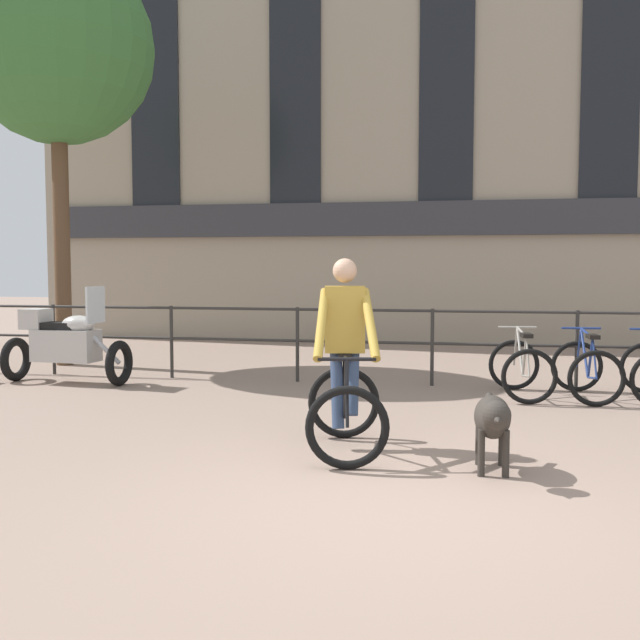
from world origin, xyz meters
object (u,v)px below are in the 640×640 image
at_px(dog, 493,419).
at_px(parked_motorcycle, 65,343).
at_px(cyclist_with_bike, 345,364).
at_px(parked_bicycle_mid_left, 586,370).
at_px(parked_bicycle_near_lamp, 521,368).

height_order(dog, parked_motorcycle, parked_motorcycle).
bearing_deg(dog, parked_motorcycle, 146.22).
xyz_separation_m(cyclist_with_bike, dog, (1.27, -0.57, -0.33)).
bearing_deg(parked_motorcycle, cyclist_with_bike, -119.70).
bearing_deg(parked_bicycle_mid_left, parked_bicycle_near_lamp, -3.99).
bearing_deg(dog, parked_bicycle_near_lamp, 80.38).
bearing_deg(cyclist_with_bike, parked_motorcycle, 135.76).
bearing_deg(cyclist_with_bike, parked_bicycle_mid_left, 39.74).
bearing_deg(parked_bicycle_near_lamp, parked_bicycle_mid_left, 173.84).
bearing_deg(parked_bicycle_mid_left, parked_motorcycle, -3.05).
distance_m(parked_bicycle_near_lamp, parked_bicycle_mid_left, 0.77).
height_order(dog, parked_bicycle_near_lamp, parked_bicycle_near_lamp).
distance_m(parked_motorcycle, parked_bicycle_mid_left, 6.90).
relative_size(dog, parked_bicycle_near_lamp, 0.83).
height_order(cyclist_with_bike, parked_bicycle_near_lamp, cyclist_with_bike).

